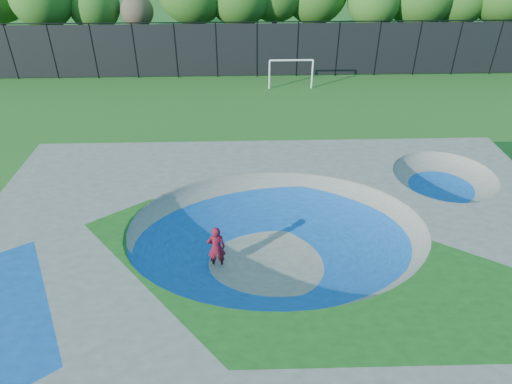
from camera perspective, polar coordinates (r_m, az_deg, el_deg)
ground at (r=17.44m, az=2.50°, el=-8.37°), size 120.00×120.00×0.00m
skate_deck at (r=16.96m, az=2.56°, el=-6.47°), size 22.00×14.00×1.50m
skater at (r=16.60m, az=-4.97°, el=-6.94°), size 0.69×0.49×1.79m
skateboard at (r=17.17m, az=-4.83°, el=-9.17°), size 0.80×0.29×0.05m
soccer_goal at (r=33.16m, az=4.42°, el=15.14°), size 3.15×0.12×2.08m
fence at (r=35.36m, az=0.13°, el=17.47°), size 48.09×0.09×4.04m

